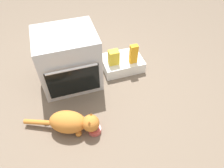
{
  "coord_description": "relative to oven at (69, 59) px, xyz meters",
  "views": [
    {
      "loc": [
        -0.17,
        -1.34,
        1.8
      ],
      "look_at": [
        0.26,
        0.04,
        0.25
      ],
      "focal_mm": 33.22,
      "sensor_mm": 36.0,
      "label": 1
    }
  ],
  "objects": [
    {
      "name": "ground",
      "position": [
        0.1,
        -0.46,
        -0.32
      ],
      "size": [
        8.0,
        8.0,
        0.0
      ],
      "primitive_type": "plane",
      "color": "#6B5B4C"
    },
    {
      "name": "food_bowl",
      "position": [
        0.08,
        -0.76,
        -0.29
      ],
      "size": [
        0.13,
        0.13,
        0.08
      ],
      "color": "#C64C47",
      "rests_on": "ground"
    },
    {
      "name": "oven",
      "position": [
        0.0,
        0.0,
        0.0
      ],
      "size": [
        0.64,
        0.58,
        0.65
      ],
      "color": "#B7BABF",
      "rests_on": "ground"
    },
    {
      "name": "snack_bag",
      "position": [
        0.52,
        -0.01,
        -0.09
      ],
      "size": [
        0.12,
        0.09,
        0.18
      ],
      "primitive_type": "cube",
      "color": "yellow",
      "rests_on": "pantry_cabinet"
    },
    {
      "name": "cat",
      "position": [
        -0.11,
        -0.67,
        -0.2
      ],
      "size": [
        0.71,
        0.37,
        0.24
      ],
      "rotation": [
        0.0,
        0.0,
        -0.41
      ],
      "color": "#C6752D",
      "rests_on": "ground"
    },
    {
      "name": "pantry_cabinet",
      "position": [
        0.64,
        0.04,
        -0.25
      ],
      "size": [
        0.49,
        0.36,
        0.14
      ],
      "primitive_type": "cube",
      "color": "white",
      "rests_on": "ground"
    },
    {
      "name": "juice_carton",
      "position": [
        0.75,
        -0.05,
        -0.06
      ],
      "size": [
        0.09,
        0.06,
        0.24
      ],
      "primitive_type": "cube",
      "color": "orange",
      "rests_on": "pantry_cabinet"
    }
  ]
}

